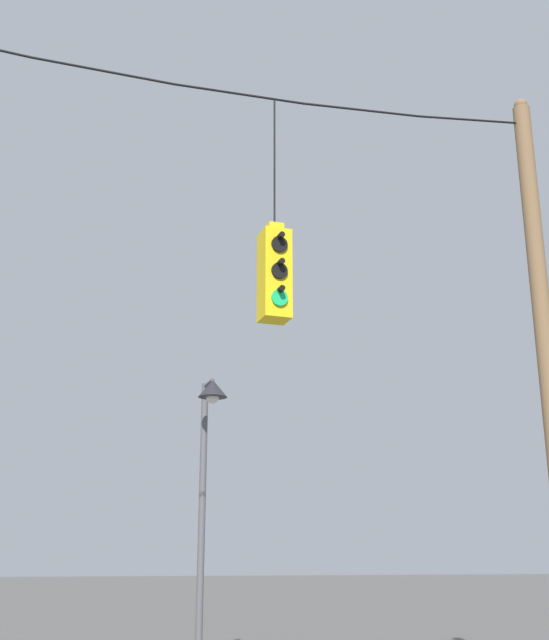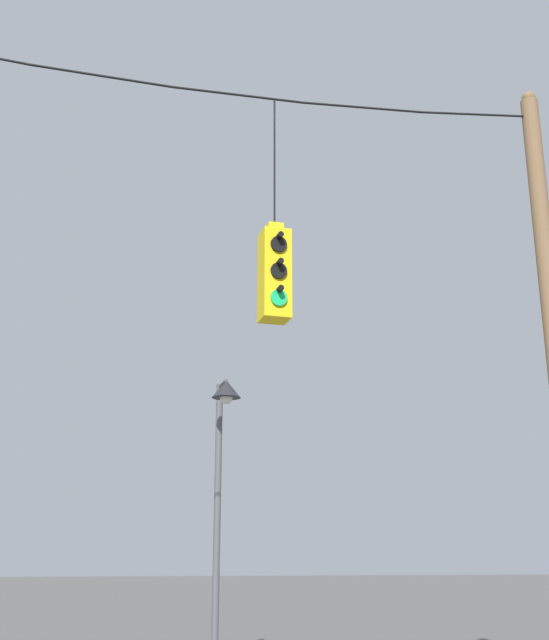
{
  "view_description": "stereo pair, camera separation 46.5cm",
  "coord_description": "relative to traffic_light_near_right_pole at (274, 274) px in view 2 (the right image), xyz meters",
  "views": [
    {
      "loc": [
        -0.76,
        -9.04,
        1.69
      ],
      "look_at": [
        2.17,
        -0.46,
        4.44
      ],
      "focal_mm": 45.0,
      "sensor_mm": 36.0,
      "label": 1
    },
    {
      "loc": [
        -0.32,
        -9.18,
        1.69
      ],
      "look_at": [
        2.17,
        -0.46,
        4.44
      ],
      "focal_mm": 45.0,
      "sensor_mm": 36.0,
      "label": 2
    }
  ],
  "objects": [
    {
      "name": "street_lamp",
      "position": [
        0.44,
        4.83,
        -1.41
      ],
      "size": [
        0.5,
        0.86,
        4.77
      ],
      "color": "#515156",
      "rests_on": "ground_plane"
    },
    {
      "name": "traffic_light_near_right_pole",
      "position": [
        0.0,
        0.0,
        0.0
      ],
      "size": [
        0.34,
        0.58,
        2.98
      ],
      "color": "yellow"
    },
    {
      "name": "span_wire",
      "position": [
        -2.17,
        -0.0,
        2.49
      ],
      "size": [
        11.95,
        0.03,
        0.46
      ],
      "color": "black"
    }
  ]
}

